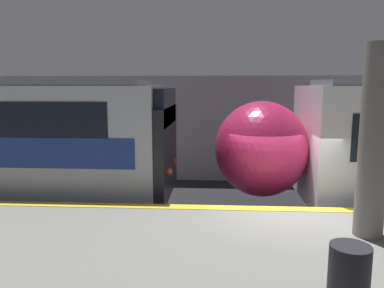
# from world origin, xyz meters

# --- Properties ---
(ground_plane) EXTENTS (120.00, 120.00, 0.00)m
(ground_plane) POSITION_xyz_m (0.00, 0.00, 0.00)
(ground_plane) COLOR black
(station_rear_barrier) EXTENTS (50.00, 0.15, 4.01)m
(station_rear_barrier) POSITION_xyz_m (0.00, 6.50, 2.00)
(station_rear_barrier) COLOR #939399
(station_rear_barrier) RESTS_ON ground
(support_pillar_near) EXTENTS (0.48, 0.48, 3.23)m
(support_pillar_near) POSITION_xyz_m (1.08, -1.43, 2.73)
(support_pillar_near) COLOR slate
(support_pillar_near) RESTS_ON platform
(trash_bin) EXTENTS (0.44, 0.44, 0.85)m
(trash_bin) POSITION_xyz_m (-0.09, -3.84, 1.53)
(trash_bin) COLOR #232328
(trash_bin) RESTS_ON platform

